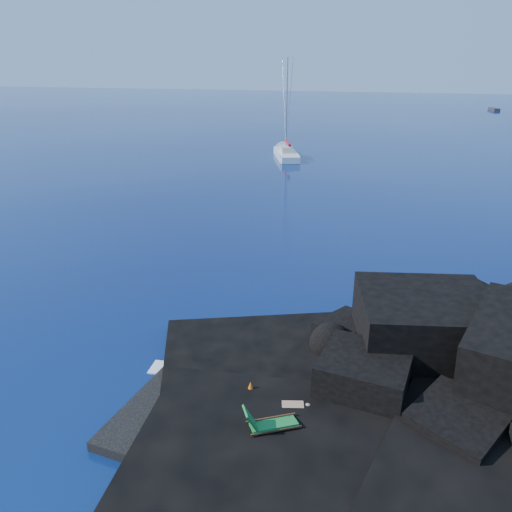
# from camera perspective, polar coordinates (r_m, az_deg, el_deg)

# --- Properties ---
(ground) EXTENTS (400.00, 400.00, 0.00)m
(ground) POSITION_cam_1_polar(r_m,az_deg,el_deg) (18.82, -15.02, -16.71)
(ground) COLOR #030939
(ground) RESTS_ON ground
(beach) EXTENTS (9.08, 6.86, 0.70)m
(beach) POSITION_cam_1_polar(r_m,az_deg,el_deg) (17.65, -0.71, -18.79)
(beach) COLOR black
(beach) RESTS_ON ground
(surf_foam) EXTENTS (10.00, 8.00, 0.06)m
(surf_foam) POSITION_cam_1_polar(r_m,az_deg,el_deg) (21.08, 4.19, -11.38)
(surf_foam) COLOR white
(surf_foam) RESTS_ON ground
(sailboat) EXTENTS (6.20, 11.52, 11.96)m
(sailboat) POSITION_cam_1_polar(r_m,az_deg,el_deg) (64.56, 3.46, 11.17)
(sailboat) COLOR white
(sailboat) RESTS_ON ground
(deck_chair) EXTENTS (1.84, 1.50, 1.17)m
(deck_chair) POSITION_cam_1_polar(r_m,az_deg,el_deg) (16.46, 2.04, -18.05)
(deck_chair) COLOR #19702F
(deck_chair) RESTS_ON beach
(towel) EXTENTS (2.07, 1.36, 0.05)m
(towel) POSITION_cam_1_polar(r_m,az_deg,el_deg) (17.68, 4.20, -17.20)
(towel) COLOR white
(towel) RESTS_ON beach
(sunbather) EXTENTS (1.88, 0.94, 0.27)m
(sunbather) POSITION_cam_1_polar(r_m,az_deg,el_deg) (17.58, 4.22, -16.79)
(sunbather) COLOR tan
(sunbather) RESTS_ON towel
(marker_cone) EXTENTS (0.40, 0.40, 0.55)m
(marker_cone) POSITION_cam_1_polar(r_m,az_deg,el_deg) (18.19, -0.62, -14.88)
(marker_cone) COLOR orange
(marker_cone) RESTS_ON beach
(distant_boat_a) EXTENTS (2.27, 4.72, 0.60)m
(distant_boat_a) POSITION_cam_1_polar(r_m,az_deg,el_deg) (141.85, 25.54, 14.78)
(distant_boat_a) COLOR #2B2A2F
(distant_boat_a) RESTS_ON ground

